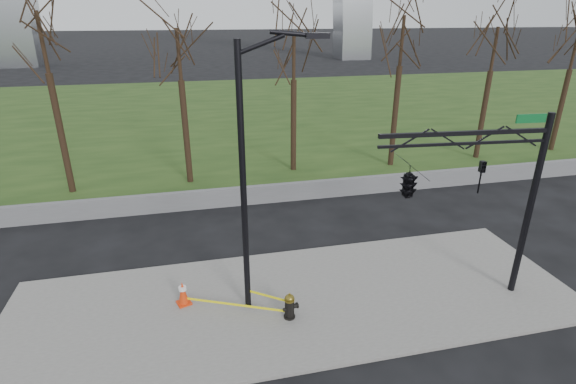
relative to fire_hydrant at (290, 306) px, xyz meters
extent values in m
plane|color=black|center=(0.45, 0.83, -0.49)|extent=(500.00, 500.00, 0.00)
cube|color=slate|center=(0.45, 0.83, -0.44)|extent=(18.00, 6.00, 0.10)
cube|color=#223D16|center=(0.45, 30.83, -0.46)|extent=(120.00, 40.00, 0.06)
cube|color=#59595B|center=(0.45, 8.83, -0.04)|extent=(60.00, 0.30, 0.90)
cylinder|color=black|center=(-0.01, 0.00, -0.36)|extent=(0.35, 0.35, 0.06)
cylinder|color=black|center=(-0.01, 0.00, -0.09)|extent=(0.26, 0.26, 0.61)
cylinder|color=black|center=(0.20, 0.04, -0.04)|extent=(0.23, 0.20, 0.16)
cylinder|color=black|center=(-0.16, -0.03, -0.07)|extent=(0.12, 0.12, 0.10)
cylinder|color=brown|center=(-0.01, 0.00, 0.24)|extent=(0.31, 0.31, 0.06)
ellipsoid|color=brown|center=(-0.01, 0.00, 0.30)|extent=(0.29, 0.29, 0.21)
cylinder|color=brown|center=(-0.01, 0.00, 0.42)|extent=(0.06, 0.06, 0.08)
cube|color=red|center=(-3.10, 1.39, -0.37)|extent=(0.52, 0.52, 0.05)
cone|color=red|center=(-3.10, 1.39, 0.03)|extent=(0.32, 0.32, 0.76)
cylinder|color=white|center=(-3.10, 1.39, 0.17)|extent=(0.24, 0.24, 0.11)
cylinder|color=black|center=(-1.14, 0.83, 3.51)|extent=(0.18, 0.18, 8.00)
cylinder|color=black|center=(-0.59, 0.79, 7.36)|extent=(1.27, 0.22, 0.56)
cylinder|color=black|center=(0.25, 0.72, 7.61)|extent=(1.21, 0.22, 0.22)
cube|color=black|center=(0.85, 0.67, 7.56)|extent=(0.62, 0.27, 0.14)
cylinder|color=black|center=(7.47, -0.25, 2.51)|extent=(0.20, 0.20, 6.00)
cube|color=black|center=(4.98, -0.04, 5.01)|extent=(4.99, 0.55, 0.12)
cube|color=black|center=(4.98, -0.04, 4.71)|extent=(4.99, 0.51, 0.08)
cube|color=#0C5926|center=(6.87, -0.20, 5.36)|extent=(0.90, 0.12, 0.25)
imported|color=black|center=(5.68, -0.10, 3.66)|extent=(0.18, 0.21, 1.00)
imported|color=black|center=(3.48, 0.09, 3.66)|extent=(0.74, 2.52, 1.00)
cube|color=#FDF20D|center=(-0.58, 0.41, 0.17)|extent=(1.13, 0.84, 0.08)
cube|color=#FDF20D|center=(-1.56, 0.70, -0.19)|extent=(3.09, 1.40, 0.08)
camera|label=1|loc=(-2.43, -10.36, 8.08)|focal=27.09mm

